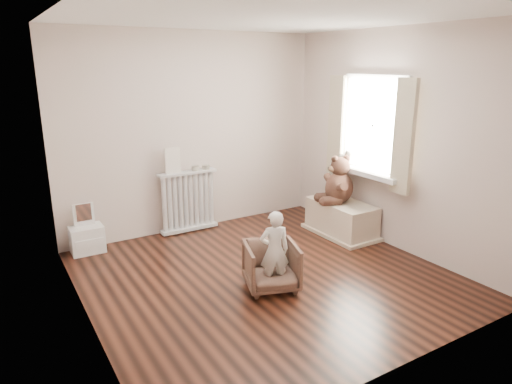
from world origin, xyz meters
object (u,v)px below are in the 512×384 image
toy_vanity (86,230)px  teddy_bear (339,185)px  child (274,250)px  toy_bench (341,219)px  plush_cat (344,157)px  radiator (188,203)px  armchair (271,266)px

toy_vanity → teddy_bear: (2.97, -1.09, 0.40)m
child → toy_bench: (1.62, 0.84, -0.23)m
plush_cat → radiator: bearing=168.5°
teddy_bear → plush_cat: bearing=54.9°
toy_vanity → toy_bench: bearing=-20.4°
radiator → child: size_ratio=1.02×
toy_vanity → armchair: 2.36m
toy_vanity → child: (1.39, -1.96, 0.15)m
radiator → child: (0.06, -1.99, 0.04)m
plush_cat → child: bearing=-133.4°
armchair → plush_cat: (1.76, 0.96, 0.76)m
toy_vanity → armchair: toy_vanity is taller
radiator → armchair: 1.94m
armchair → child: size_ratio=0.64×
armchair → radiator: bearing=110.5°
armchair → toy_bench: armchair is taller
child → toy_bench: bearing=-133.8°
toy_vanity → teddy_bear: size_ratio=0.97×
radiator → teddy_bear: size_ratio=1.34×
child → radiator: bearing=-69.6°
armchair → teddy_bear: 1.83m
radiator → armchair: radiator is taller
toy_vanity → child: bearing=-54.7°
radiator → toy_bench: bearing=-34.3°
toy_bench → child: bearing=-152.5°
toy_vanity → plush_cat: (3.15, -0.95, 0.72)m
child → teddy_bear: (1.58, 0.87, 0.24)m
armchair → toy_bench: size_ratio=0.56×
child → teddy_bear: bearing=-132.4°
plush_cat → toy_bench: bearing=-113.5°
teddy_bear → armchair: bearing=-134.8°
teddy_bear → child: bearing=-133.4°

